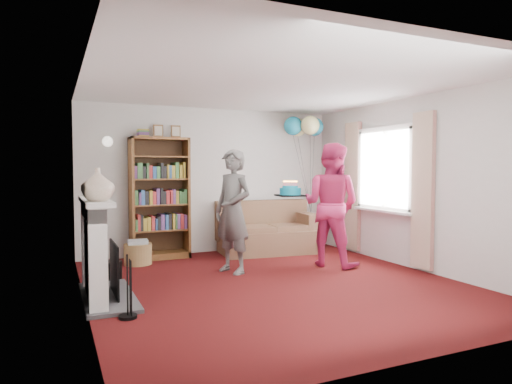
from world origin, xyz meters
name	(u,v)px	position (x,y,z in m)	size (l,w,h in m)	color
ground	(275,284)	(0.00, 0.00, 0.00)	(5.00, 5.00, 0.00)	#38080A
wall_back	(212,180)	(0.00, 2.51, 1.25)	(4.50, 0.02, 2.50)	silver
wall_left	(83,189)	(-2.26, 0.00, 1.25)	(0.02, 5.00, 2.50)	silver
wall_right	(415,183)	(2.26, 0.00, 1.25)	(0.02, 5.00, 2.50)	silver
ceiling	(276,84)	(0.00, 0.00, 2.50)	(4.50, 5.00, 0.01)	white
fireplace	(99,254)	(-2.09, 0.19, 0.51)	(0.55, 1.80, 1.12)	#3F3F42
window_bay	(384,185)	(2.21, 0.60, 1.20)	(0.14, 2.02, 2.20)	white
wall_sconce	(108,141)	(-1.75, 2.36, 1.88)	(0.16, 0.23, 0.16)	gold
bookcase	(159,199)	(-0.97, 2.30, 0.96)	(0.93, 0.42, 2.17)	#472B14
sofa	(267,233)	(0.88, 2.07, 0.33)	(1.68, 0.89, 0.89)	brown
wicker_basket	(138,253)	(-1.38, 1.92, 0.17)	(0.42, 0.42, 0.37)	olive
person_striped	(233,211)	(-0.25, 0.83, 0.86)	(0.63, 0.41, 1.73)	black
person_magenta	(331,205)	(1.26, 0.66, 0.92)	(0.89, 0.70, 1.84)	#C2265B
birthday_cake	(290,191)	(0.61, 0.74, 1.13)	(0.37, 0.37, 0.22)	black
balloons	(304,126)	(1.62, 2.11, 2.22)	(0.77, 0.77, 1.73)	#3F3F3F
mantel_vase	(98,185)	(-2.12, -0.15, 1.30)	(0.33, 0.33, 0.34)	beige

